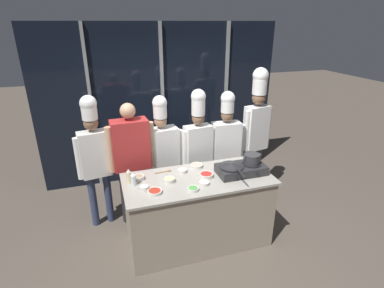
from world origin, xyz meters
TOP-DOWN VIEW (x-y plane):
  - ground_plane at (0.00, 0.00)m, footprint 24.00×24.00m
  - window_wall_back at (0.00, 1.97)m, footprint 4.15×0.09m
  - demo_counter at (0.00, 0.00)m, footprint 1.81×0.82m
  - portable_stove at (0.55, -0.04)m, footprint 0.60×0.35m
  - frying_pan at (0.41, -0.04)m, footprint 0.31×0.53m
  - stock_pot at (0.69, -0.04)m, footprint 0.23×0.20m
  - squeeze_bottle_clear at (-0.77, 0.06)m, footprint 0.06×0.06m
  - squeeze_bottle_oil at (-0.81, 0.14)m, footprint 0.06×0.06m
  - prep_bowl_mushrooms at (-0.69, 0.18)m, footprint 0.13×0.13m
  - prep_bowl_bean_sprouts at (-0.67, -0.07)m, footprint 0.10×0.10m
  - prep_bowl_onion at (-0.14, 0.20)m, footprint 0.12×0.12m
  - prep_bowl_scallions at (-0.15, -0.25)m, footprint 0.13×0.13m
  - prep_bowl_bell_pepper at (0.10, -0.00)m, footprint 0.17×0.17m
  - prep_bowl_shrimp at (0.08, 0.29)m, footprint 0.16×0.16m
  - prep_bowl_ginger at (-0.36, 0.01)m, footprint 0.13×0.13m
  - prep_bowl_chili_flakes at (-0.57, -0.18)m, footprint 0.17×0.17m
  - prep_bowl_garlic at (0.02, -0.16)m, footprint 0.12×0.12m
  - serving_spoon_slotted at (-0.33, 0.28)m, footprint 0.22×0.05m
  - chef_head at (-1.17, 0.77)m, footprint 0.50×0.26m
  - person_guest at (-0.71, 0.71)m, footprint 0.63×0.28m
  - chef_sous at (-0.28, 0.80)m, footprint 0.61×0.30m
  - chef_line at (0.23, 0.70)m, footprint 0.50×0.25m
  - chef_pastry at (0.67, 0.72)m, footprint 0.54×0.24m
  - chef_apprentice at (1.20, 0.79)m, footprint 0.48×0.26m

SIDE VIEW (x-z plane):
  - ground_plane at x=0.00m, z-range 0.00..0.00m
  - demo_counter at x=0.00m, z-range 0.00..0.93m
  - serving_spoon_slotted at x=-0.33m, z-range 0.93..0.94m
  - prep_bowl_chili_flakes at x=-0.57m, z-range 0.93..0.97m
  - prep_bowl_scallions at x=-0.15m, z-range 0.93..0.97m
  - prep_bowl_garlic at x=0.02m, z-range 0.93..0.97m
  - prep_bowl_shrimp at x=0.08m, z-range 0.93..0.97m
  - prep_bowl_onion at x=-0.14m, z-range 0.93..0.97m
  - prep_bowl_bean_sprouts at x=-0.67m, z-range 0.93..0.98m
  - prep_bowl_bell_pepper at x=0.10m, z-range 0.93..0.98m
  - prep_bowl_mushrooms at x=-0.69m, z-range 0.93..0.98m
  - prep_bowl_ginger at x=-0.36m, z-range 0.93..0.98m
  - portable_stove at x=0.55m, z-range 0.93..1.05m
  - chef_sous at x=-0.28m, z-range 0.11..1.90m
  - squeeze_bottle_clear at x=-0.77m, z-range 0.92..1.09m
  - squeeze_bottle_oil at x=-0.81m, z-range 0.92..1.10m
  - chef_pastry at x=0.67m, z-range 0.14..1.94m
  - person_guest at x=-0.71m, z-range 0.18..1.92m
  - frying_pan at x=0.41m, z-range 1.05..1.10m
  - chef_line at x=0.23m, z-range 0.15..2.01m
  - chef_head at x=-1.17m, z-range 0.18..2.04m
  - stock_pot at x=0.69m, z-range 1.05..1.18m
  - chef_apprentice at x=1.20m, z-range 0.23..2.32m
  - window_wall_back at x=0.00m, z-range 0.00..2.70m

